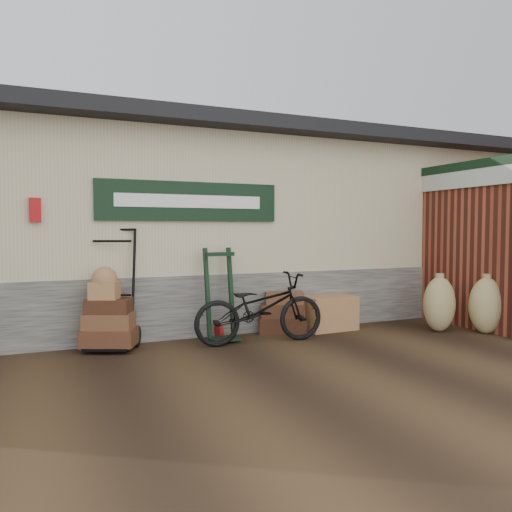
{
  "coord_description": "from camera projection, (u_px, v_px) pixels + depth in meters",
  "views": [
    {
      "loc": [
        -2.25,
        -5.85,
        1.55
      ],
      "look_at": [
        0.68,
        0.9,
        1.16
      ],
      "focal_mm": 35.0,
      "sensor_mm": 36.0,
      "label": 1
    }
  ],
  "objects": [
    {
      "name": "ground",
      "position": [
        235.0,
        352.0,
        6.34
      ],
      "size": [
        80.0,
        80.0,
        0.0
      ],
      "primitive_type": "plane",
      "color": "black",
      "rests_on": "ground"
    },
    {
      "name": "station_building",
      "position": [
        179.0,
        226.0,
        8.76
      ],
      "size": [
        14.4,
        4.1,
        3.2
      ],
      "color": "#4C4C47",
      "rests_on": "ground"
    },
    {
      "name": "brick_outbuilding",
      "position": [
        448.0,
        243.0,
        9.23
      ],
      "size": [
        1.71,
        4.51,
        2.62
      ],
      "color": "maroon",
      "rests_on": "ground"
    },
    {
      "name": "porter_trolley",
      "position": [
        113.0,
        287.0,
        6.52
      ],
      "size": [
        0.98,
        0.87,
        1.6
      ],
      "primitive_type": null,
      "rotation": [
        0.0,
        0.0,
        -0.41
      ],
      "color": "black",
      "rests_on": "ground"
    },
    {
      "name": "green_barrow",
      "position": [
        221.0,
        294.0,
        6.97
      ],
      "size": [
        0.49,
        0.43,
        1.29
      ],
      "primitive_type": null,
      "rotation": [
        0.0,
        0.0,
        0.07
      ],
      "color": "black",
      "rests_on": "ground"
    },
    {
      "name": "suitcase_stack",
      "position": [
        282.0,
        312.0,
        7.53
      ],
      "size": [
        0.82,
        0.68,
        0.63
      ],
      "primitive_type": null,
      "rotation": [
        0.0,
        0.0,
        -0.38
      ],
      "color": "#372111",
      "rests_on": "ground"
    },
    {
      "name": "wicker_hamper",
      "position": [
        328.0,
        313.0,
        7.76
      ],
      "size": [
        0.83,
        0.56,
        0.52
      ],
      "primitive_type": "cube",
      "rotation": [
        0.0,
        0.0,
        0.05
      ],
      "color": "#935C3A",
      "rests_on": "ground"
    },
    {
      "name": "bicycle",
      "position": [
        260.0,
        304.0,
        6.8
      ],
      "size": [
        0.76,
        1.88,
        1.07
      ],
      "primitive_type": "imported",
      "rotation": [
        0.0,
        0.0,
        1.51
      ],
      "color": "black",
      "rests_on": "ground"
    },
    {
      "name": "burlap_sack_left",
      "position": [
        439.0,
        304.0,
        7.6
      ],
      "size": [
        0.58,
        0.51,
        0.84
      ],
      "primitive_type": "ellipsoid",
      "rotation": [
        0.0,
        0.0,
        0.15
      ],
      "color": "#927E4E",
      "rests_on": "ground"
    },
    {
      "name": "burlap_sack_right",
      "position": [
        486.0,
        306.0,
        7.44
      ],
      "size": [
        0.59,
        0.52,
        0.84
      ],
      "primitive_type": "ellipsoid",
      "rotation": [
        0.0,
        0.0,
        -0.17
      ],
      "color": "#927E4E",
      "rests_on": "ground"
    }
  ]
}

